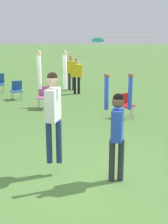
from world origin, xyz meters
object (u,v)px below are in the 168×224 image
person_spectator_near (71,69)px  camping_chair_4 (45,95)px  person_spectator_far (77,73)px  person_jumping (53,105)px  camping_chair_2 (126,103)px  frisbee (98,40)px  camping_chair_3 (17,89)px  person_defending (117,125)px

person_spectator_near → camping_chair_4: bearing=-107.1°
person_spectator_far → person_spectator_near: bearing=104.2°
person_jumping → person_spectator_near: 9.38m
camping_chair_2 → person_spectator_near: person_spectator_near is taller
frisbee → camping_chair_2: (1.37, 4.61, -2.24)m
camping_chair_3 → camping_chair_4: (1.34, -1.62, 0.05)m
frisbee → camping_chair_2: 5.30m
camping_chair_2 → person_spectator_far: bearing=-104.4°
camping_chair_2 → camping_chair_3: bearing=-71.8°
camping_chair_4 → person_spectator_far: 2.98m
camping_chair_4 → person_spectator_near: bearing=-100.1°
person_jumping → camping_chair_2: person_jumping is taller
camping_chair_3 → person_spectator_far: person_spectator_far is taller
person_defending → camping_chair_4: bearing=-147.3°
person_jumping → person_defending: 1.33m
camping_chair_2 → person_spectator_near: 5.44m
camping_chair_4 → person_spectator_near: 3.82m
person_jumping → person_defending: size_ratio=1.05×
camping_chair_4 → person_spectator_far: (1.27, 2.65, 0.48)m
camping_chair_4 → person_spectator_far: person_spectator_far is taller
person_defending → camping_chair_3: (-3.22, 7.68, -0.70)m
frisbee → camping_chair_4: bearing=103.8°
person_spectator_near → person_spectator_far: size_ratio=1.04×
frisbee → person_spectator_far: (-0.22, 8.72, -1.75)m
frisbee → camping_chair_4: (-1.49, 6.06, -2.23)m
person_jumping → person_spectator_near: person_jumping is taller
person_spectator_near → person_defending: bearing=-86.4°
camping_chair_2 → frisbee: bearing=37.8°
person_spectator_far → person_jumping: bearing=-94.2°
person_spectator_far → person_defending: bearing=-85.9°
person_defending → person_spectator_far: size_ratio=1.30×
person_defending → camping_chair_3: 8.35m
frisbee → person_defending: bearing=0.6°
person_jumping → person_spectator_near: (0.38, 9.36, -0.45)m
person_defending → camping_chair_4: size_ratio=2.58×
camping_chair_2 → person_spectator_near: size_ratio=0.48×
camping_chair_3 → person_jumping: bearing=80.3°
person_jumping → person_defending: bearing=-90.0°
frisbee → person_spectator_near: 9.86m
person_spectator_far → camping_chair_3: bearing=-158.3°
person_defending → person_spectator_far: bearing=-160.5°
person_jumping → frisbee: (0.85, -0.35, 1.25)m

